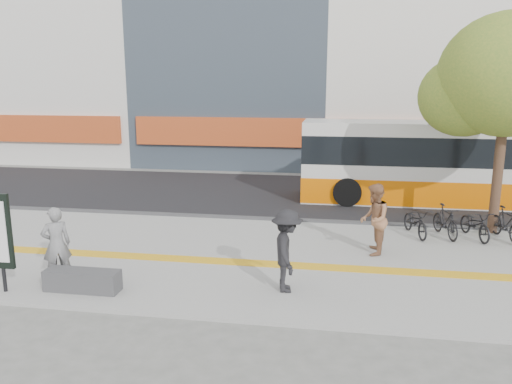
% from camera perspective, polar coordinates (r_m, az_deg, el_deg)
% --- Properties ---
extents(ground, '(120.00, 120.00, 0.00)m').
position_cam_1_polar(ground, '(11.64, -4.56, -9.92)').
color(ground, '#5F5F5B').
rests_on(ground, ground).
extents(sidewalk, '(40.00, 7.00, 0.08)m').
position_cam_1_polar(sidewalk, '(12.99, -2.98, -7.29)').
color(sidewalk, slate).
rests_on(sidewalk, ground).
extents(tactile_strip, '(40.00, 0.45, 0.01)m').
position_cam_1_polar(tactile_strip, '(12.52, -3.47, -7.85)').
color(tactile_strip, gold).
rests_on(tactile_strip, sidewalk).
extents(street, '(40.00, 8.00, 0.06)m').
position_cam_1_polar(street, '(20.11, 1.54, -0.20)').
color(street, black).
rests_on(street, ground).
extents(curb, '(40.00, 0.25, 0.14)m').
position_cam_1_polar(curb, '(16.26, -0.37, -3.10)').
color(curb, '#37383A').
rests_on(curb, ground).
extents(bench, '(1.60, 0.45, 0.45)m').
position_cam_1_polar(bench, '(11.39, -19.07, -9.45)').
color(bench, '#37383A').
rests_on(bench, sidewalk).
extents(street_tree, '(4.40, 3.80, 6.31)m').
position_cam_1_polar(street_tree, '(15.93, 26.44, 11.49)').
color(street_tree, '#3D271C').
rests_on(street_tree, sidewalk).
extents(bus, '(11.05, 2.62, 2.94)m').
position_cam_1_polar(bus, '(19.64, 21.69, 2.82)').
color(bus, silver).
rests_on(bus, street).
extents(bicycle_row, '(3.30, 1.66, 0.92)m').
position_cam_1_polar(bicycle_row, '(15.36, 22.02, -3.24)').
color(bicycle_row, black).
rests_on(bicycle_row, sidewalk).
extents(seated_woman, '(0.73, 0.70, 1.68)m').
position_cam_1_polar(seated_woman, '(11.94, -21.69, -5.52)').
color(seated_woman, black).
rests_on(seated_woman, sidewalk).
extents(pedestrian_tan, '(0.77, 0.95, 1.83)m').
position_cam_1_polar(pedestrian_tan, '(13.12, 13.24, -3.04)').
color(pedestrian_tan, '#936344').
rests_on(pedestrian_tan, sidewalk).
extents(pedestrian_dark, '(0.85, 1.24, 1.76)m').
position_cam_1_polar(pedestrian_dark, '(10.59, 3.52, -6.66)').
color(pedestrian_dark, black).
rests_on(pedestrian_dark, sidewalk).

